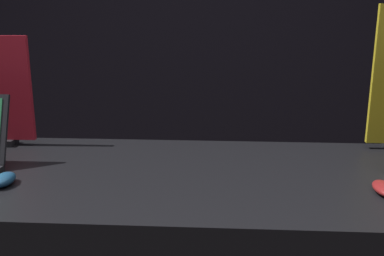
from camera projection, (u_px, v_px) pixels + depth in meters
The scene contains 2 objects.
wall_back at pixel (209, 26), 3.10m from camera, with size 8.00×0.05×2.80m.
mouse_front at pixel (4, 179), 1.34m from camera, with size 0.06×0.10×0.04m.
Camera 1 is at (0.07, -0.98, 1.51)m, focal length 42.00 mm.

